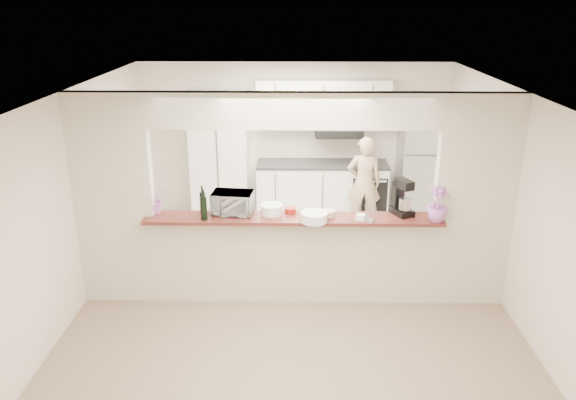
{
  "coord_description": "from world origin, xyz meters",
  "views": [
    {
      "loc": [
        0.04,
        -6.0,
        3.44
      ],
      "look_at": [
        -0.06,
        0.3,
        1.17
      ],
      "focal_mm": 35.0,
      "sensor_mm": 36.0,
      "label": 1
    }
  ],
  "objects_px": {
    "refrigerator": "(422,170)",
    "person": "(364,183)",
    "stand_mixer": "(402,199)",
    "toaster_oven": "(233,203)"
  },
  "relations": [
    {
      "from": "refrigerator",
      "to": "person",
      "type": "distance_m",
      "value": 1.03
    },
    {
      "from": "refrigerator",
      "to": "toaster_oven",
      "type": "relative_size",
      "value": 3.66
    },
    {
      "from": "refrigerator",
      "to": "person",
      "type": "bearing_deg",
      "value": -160.09
    },
    {
      "from": "toaster_oven",
      "to": "person",
      "type": "bearing_deg",
      "value": 57.08
    },
    {
      "from": "toaster_oven",
      "to": "stand_mixer",
      "type": "distance_m",
      "value": 1.95
    },
    {
      "from": "person",
      "to": "stand_mixer",
      "type": "bearing_deg",
      "value": 94.3
    },
    {
      "from": "refrigerator",
      "to": "toaster_oven",
      "type": "xyz_separation_m",
      "value": [
        -2.75,
        -2.6,
        0.37
      ]
    },
    {
      "from": "stand_mixer",
      "to": "refrigerator",
      "type": "bearing_deg",
      "value": 72.7
    },
    {
      "from": "refrigerator",
      "to": "stand_mixer",
      "type": "distance_m",
      "value": 2.74
    },
    {
      "from": "refrigerator",
      "to": "person",
      "type": "height_order",
      "value": "refrigerator"
    }
  ]
}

